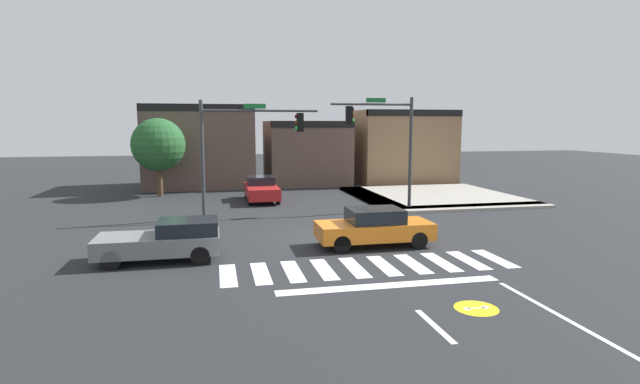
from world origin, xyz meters
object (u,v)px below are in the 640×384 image
Objects in this scene: car_red at (261,189)px; car_gray at (166,240)px; traffic_signal_northeast at (385,133)px; car_orange at (374,227)px; roadside_tree at (158,145)px; traffic_signal_northwest at (246,137)px.

car_gray is at bearing -19.41° from car_red.
traffic_signal_northeast reaches higher than car_orange.
car_gray is at bearing 36.72° from traffic_signal_northeast.
car_orange is at bearing 14.44° from car_red.
roadside_tree is at bearing -118.04° from car_red.
car_red is at bearing -37.56° from traffic_signal_northeast.
car_gray is 0.81× the size of roadside_tree.
car_red reaches higher than car_gray.
roadside_tree is (-5.15, 8.75, -0.69)m from traffic_signal_northwest.
roadside_tree is at bearing -33.02° from traffic_signal_northeast.
car_gray is 16.58m from roadside_tree.
car_orange is 18.67m from roadside_tree.
car_orange is 1.07× the size of car_gray.
car_gray is at bearing -113.89° from traffic_signal_northwest.
car_red is at bearing -28.04° from roadside_tree.
traffic_signal_northeast reaches higher than car_gray.
traffic_signal_northwest is 0.96× the size of traffic_signal_northeast.
car_orange is at bearing -176.72° from car_gray.
car_orange is 1.02× the size of car_red.
traffic_signal_northwest is 1.15× the size of roadside_tree.
traffic_signal_northwest is 1.33× the size of car_orange.
car_red is (1.21, 5.36, -3.34)m from traffic_signal_northwest.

